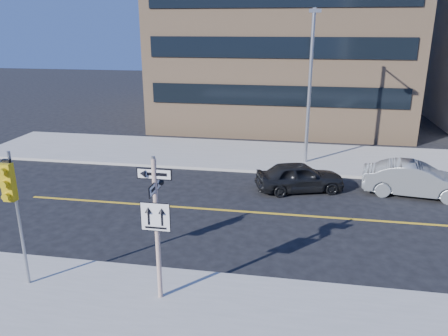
% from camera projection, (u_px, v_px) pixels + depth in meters
% --- Properties ---
extents(ground, '(120.00, 120.00, 0.00)m').
position_uv_depth(ground, '(184.00, 257.00, 14.50)').
color(ground, black).
rests_on(ground, ground).
extents(sign_pole, '(0.92, 0.92, 4.06)m').
position_uv_depth(sign_pole, '(157.00, 222.00, 11.39)').
color(sign_pole, white).
rests_on(sign_pole, near_sidewalk).
extents(traffic_signal, '(0.32, 0.45, 4.00)m').
position_uv_depth(traffic_signal, '(11.00, 193.00, 11.71)').
color(traffic_signal, gray).
rests_on(traffic_signal, near_sidewalk).
extents(parked_car_a, '(2.73, 4.31, 1.37)m').
position_uv_depth(parked_car_a, '(300.00, 177.00, 20.07)').
color(parked_car_a, black).
rests_on(parked_car_a, ground).
extents(parked_car_b, '(2.19, 4.72, 1.50)m').
position_uv_depth(parked_car_b, '(416.00, 180.00, 19.51)').
color(parked_car_b, gray).
rests_on(parked_car_b, ground).
extents(streetlight_a, '(0.55, 2.25, 8.00)m').
position_uv_depth(streetlight_a, '(310.00, 78.00, 22.44)').
color(streetlight_a, gray).
rests_on(streetlight_a, far_sidewalk).
extents(building_brick, '(18.00, 18.00, 18.00)m').
position_uv_depth(building_brick, '(286.00, 3.00, 34.78)').
color(building_brick, '#A5805B').
rests_on(building_brick, ground).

